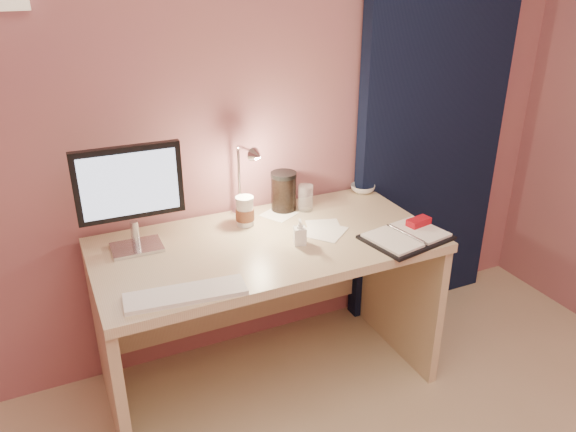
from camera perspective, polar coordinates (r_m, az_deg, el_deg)
name	(u,v)px	position (r m, az deg, el deg)	size (l,w,h in m)	color
room	(419,104)	(2.88, 13.21, 11.00)	(3.50, 3.50, 3.50)	#C6B28E
desk	(261,280)	(2.48, -2.76, -6.48)	(1.40, 0.70, 0.73)	#C9B98E
monitor	(130,189)	(2.22, -15.79, 2.62)	(0.40, 0.15, 0.43)	silver
keyboard	(186,294)	(1.98, -10.34, -7.81)	(0.42, 0.12, 0.02)	white
planner	(407,235)	(2.38, 12.03, -1.92)	(0.38, 0.31, 0.05)	black
paper_a	(324,232)	(2.39, 3.67, -1.59)	(0.16, 0.16, 0.00)	white
paper_b	(324,227)	(2.43, 3.66, -1.08)	(0.14, 0.14, 0.00)	white
paper_c	(279,214)	(2.54, -0.94, 0.18)	(0.13, 0.13, 0.00)	white
coffee_cup	(245,212)	(2.43, -4.40, 0.41)	(0.08, 0.08, 0.13)	white
clear_cup	(305,198)	(2.57, 1.78, 1.86)	(0.07, 0.07, 0.12)	white
bowl	(363,189)	(2.81, 7.61, 2.78)	(0.12, 0.12, 0.04)	white
lotion_bottle	(300,232)	(2.26, 1.21, -1.61)	(0.05, 0.05, 0.11)	white
dark_jar	(284,193)	(2.56, -0.45, 2.32)	(0.11, 0.11, 0.16)	black
desk_lamp	(241,175)	(2.41, -4.81, 4.12)	(0.11, 0.21, 0.34)	silver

